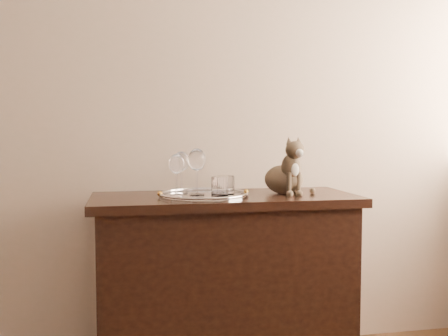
% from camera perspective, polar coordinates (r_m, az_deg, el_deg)
% --- Properties ---
extents(wall_back, '(4.00, 0.10, 2.70)m').
position_cam_1_polar(wall_back, '(2.54, -14.88, 8.77)').
color(wall_back, '#BEA78E').
rests_on(wall_back, ground).
extents(sideboard, '(1.20, 0.50, 0.85)m').
position_cam_1_polar(sideboard, '(2.37, 0.09, -13.39)').
color(sideboard, black).
rests_on(sideboard, ground).
extents(tray, '(0.40, 0.40, 0.01)m').
position_cam_1_polar(tray, '(2.23, -2.31, -3.18)').
color(tray, silver).
rests_on(tray, sideboard).
extents(wine_glass_a, '(0.07, 0.07, 0.19)m').
position_cam_1_polar(wine_glass_a, '(2.30, -4.91, -0.48)').
color(wine_glass_a, white).
rests_on(wine_glass_a, tray).
extents(wine_glass_c, '(0.07, 0.07, 0.18)m').
position_cam_1_polar(wine_glass_c, '(2.20, -5.45, -0.79)').
color(wine_glass_c, white).
rests_on(wine_glass_c, tray).
extents(wine_glass_d, '(0.08, 0.08, 0.21)m').
position_cam_1_polar(wine_glass_d, '(2.21, -3.12, -0.45)').
color(wine_glass_d, white).
rests_on(wine_glass_d, tray).
extents(tumbler_a, '(0.07, 0.07, 0.08)m').
position_cam_1_polar(tumbler_a, '(2.18, -0.50, -2.11)').
color(tumbler_a, silver).
rests_on(tumbler_a, tray).
extents(tumbler_c, '(0.07, 0.07, 0.08)m').
position_cam_1_polar(tumbler_c, '(2.25, 0.25, -1.97)').
color(tumbler_c, silver).
rests_on(tumbler_c, tray).
extents(cat, '(0.31, 0.29, 0.27)m').
position_cam_1_polar(cat, '(2.35, 6.86, 0.33)').
color(cat, '#49392B').
rests_on(cat, sideboard).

